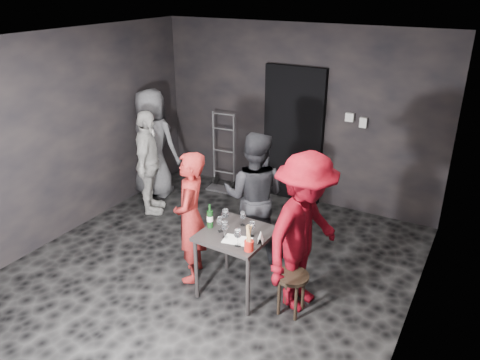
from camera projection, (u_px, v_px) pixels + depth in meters
The scene contains 26 objects.
floor at pixel (208, 273), 5.64m from camera, with size 4.50×5.00×0.02m, color black.
ceiling at pixel (201, 41), 4.57m from camera, with size 4.50×5.00×0.02m, color silver.
wall_back at pixel (296, 115), 7.10m from camera, with size 4.50×0.04×2.70m, color black.
wall_left at pixel (61, 137), 6.12m from camera, with size 0.04×5.00×2.70m, color black.
wall_right at pixel (420, 217), 4.09m from camera, with size 0.04×5.00×2.70m, color black.
doorway at pixel (293, 135), 7.17m from camera, with size 0.95×0.10×2.10m, color black.
wallbox_upper at pixel (350, 117), 6.64m from camera, with size 0.12×0.06×0.12m, color #B7B7B2.
wallbox_lower at pixel (363, 123), 6.57m from camera, with size 0.10×0.06×0.14m, color #B7B7B2.
hand_truck at pixel (223, 175), 7.82m from camera, with size 0.43×0.36×1.29m.
tasting_table at pixel (236, 240), 5.07m from camera, with size 0.72×0.72×0.75m.
stool at pixel (292, 282), 4.84m from camera, with size 0.35×0.35×0.47m.
server_red at pixel (190, 215), 5.27m from camera, with size 0.59×0.39×1.62m, color maroon.
woman_black at pixel (254, 191), 5.68m from camera, with size 0.86×0.47×1.78m, color black.
man_maroon at pixel (305, 221), 4.72m from camera, with size 1.31×0.61×2.03m, color #680510.
bystander_cream at pixel (148, 161), 6.81m from camera, with size 0.96×0.46×1.63m, color silver.
bystander_grey at pixel (152, 135), 7.32m from camera, with size 0.98×0.53×2.00m, color slate.
tasting_mat at pixel (237, 240), 4.88m from camera, with size 0.29×0.19×0.00m, color white.
wine_glass_a at pixel (220, 224), 5.01m from camera, with size 0.07×0.07×0.19m, color white, non-canonical shape.
wine_glass_b at pixel (225, 217), 5.13m from camera, with size 0.08×0.08×0.22m, color white, non-canonical shape.
wine_glass_c at pixel (243, 218), 5.14m from camera, with size 0.07×0.07×0.18m, color white, non-canonical shape.
wine_glass_d at pixel (225, 229), 4.90m from camera, with size 0.08×0.08×0.21m, color white, non-canonical shape.
wine_glass_e at pixel (238, 237), 4.74m from camera, with size 0.08×0.08×0.21m, color white, non-canonical shape.
wine_glass_f at pixel (252, 229), 4.92m from camera, with size 0.07×0.07×0.19m, color white, non-canonical shape.
wine_bottle at pixel (210, 218), 5.10m from camera, with size 0.07×0.07×0.28m.
breadstick_cup at pixel (249, 238), 4.65m from camera, with size 0.10×0.10×0.30m.
reserved_card at pixel (259, 238), 4.84m from camera, with size 0.07×0.12×0.09m, color white, non-canonical shape.
Camera 1 is at (2.66, -3.93, 3.27)m, focal length 35.00 mm.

